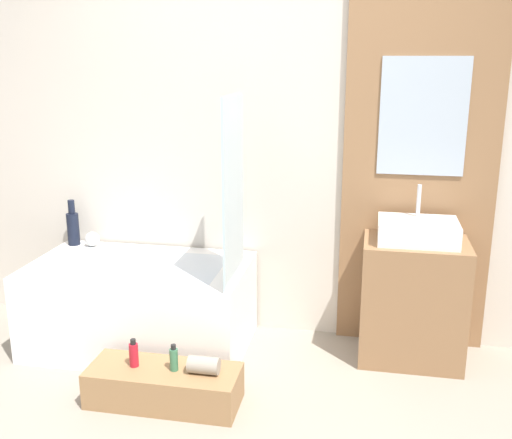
% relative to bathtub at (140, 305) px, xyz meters
% --- Properties ---
extents(wall_tiled_back, '(4.20, 0.06, 2.60)m').
position_rel_bathtub_xyz_m(wall_tiled_back, '(0.72, 0.43, 1.03)').
color(wall_tiled_back, beige).
rests_on(wall_tiled_back, ground_plane).
extents(wall_wood_accent, '(0.90, 0.04, 2.60)m').
position_rel_bathtub_xyz_m(wall_wood_accent, '(1.64, 0.38, 1.04)').
color(wall_wood_accent, '#8E6642').
rests_on(wall_wood_accent, ground_plane).
extents(bathtub, '(1.32, 0.77, 0.54)m').
position_rel_bathtub_xyz_m(bathtub, '(0.00, 0.00, 0.00)').
color(bathtub, white).
rests_on(bathtub, ground_plane).
extents(glass_shower_screen, '(0.01, 0.45, 1.03)m').
position_rel_bathtub_xyz_m(glass_shower_screen, '(0.63, -0.14, 0.78)').
color(glass_shower_screen, silver).
rests_on(glass_shower_screen, bathtub).
extents(wooden_step_bench, '(0.79, 0.31, 0.19)m').
position_rel_bathtub_xyz_m(wooden_step_bench, '(0.36, -0.59, -0.17)').
color(wooden_step_bench, '#997047').
rests_on(wooden_step_bench, ground_plane).
extents(vanity_cabinet, '(0.60, 0.42, 0.73)m').
position_rel_bathtub_xyz_m(vanity_cabinet, '(1.64, 0.15, 0.10)').
color(vanity_cabinet, '#8E6642').
rests_on(vanity_cabinet, ground_plane).
extents(sink, '(0.45, 0.32, 0.32)m').
position_rel_bathtub_xyz_m(sink, '(1.64, 0.15, 0.53)').
color(sink, white).
rests_on(sink, vanity_cabinet).
extents(vase_tall_dark, '(0.08, 0.08, 0.31)m').
position_rel_bathtub_xyz_m(vase_tall_dark, '(-0.57, 0.29, 0.39)').
color(vase_tall_dark, black).
rests_on(vase_tall_dark, bathtub).
extents(vase_round_light, '(0.10, 0.10, 0.10)m').
position_rel_bathtub_xyz_m(vase_round_light, '(-0.44, 0.28, 0.32)').
color(vase_round_light, silver).
rests_on(vase_round_light, bathtub).
extents(bottle_soap_primary, '(0.05, 0.05, 0.15)m').
position_rel_bathtub_xyz_m(bottle_soap_primary, '(0.20, -0.59, -0.01)').
color(bottle_soap_primary, '#B21928').
rests_on(bottle_soap_primary, wooden_step_bench).
extents(bottle_soap_secondary, '(0.04, 0.04, 0.14)m').
position_rel_bathtub_xyz_m(bottle_soap_secondary, '(0.42, -0.59, -0.01)').
color(bottle_soap_secondary, '#38704C').
rests_on(bottle_soap_secondary, wooden_step_bench).
extents(towel_roll, '(0.16, 0.09, 0.09)m').
position_rel_bathtub_xyz_m(towel_roll, '(0.57, -0.59, -0.03)').
color(towel_roll, gray).
rests_on(towel_roll, wooden_step_bench).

